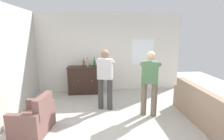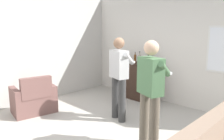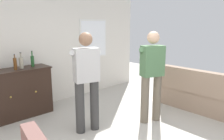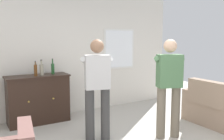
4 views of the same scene
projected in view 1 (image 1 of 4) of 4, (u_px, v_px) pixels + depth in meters
name	position (u px, v px, depth m)	size (l,w,h in m)	color
ground	(120.00, 125.00, 4.11)	(10.40, 10.40, 0.00)	#B2ADA3
wall_back_with_window	(111.00, 53.00, 6.40)	(5.20, 0.15, 2.80)	silver
couch	(205.00, 111.00, 4.06)	(0.57, 2.34, 0.89)	gray
armchair	(35.00, 120.00, 3.74)	(0.78, 0.97, 0.85)	brown
sideboard_cabinet	(86.00, 80.00, 6.16)	(1.22, 0.49, 0.96)	black
bottle_wine_green	(84.00, 64.00, 5.99)	(0.06, 0.06, 0.29)	#593314
bottle_liquor_amber	(87.00, 63.00, 6.03)	(0.08, 0.08, 0.31)	gray
bottle_spirits_clear	(94.00, 63.00, 6.09)	(0.06, 0.06, 0.32)	#1E4C23
person_standing_left	(105.00, 77.00, 4.78)	(0.54, 0.52, 1.68)	#383838
person_standing_right	(150.00, 81.00, 4.40)	(0.52, 0.52, 1.68)	#6B6051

